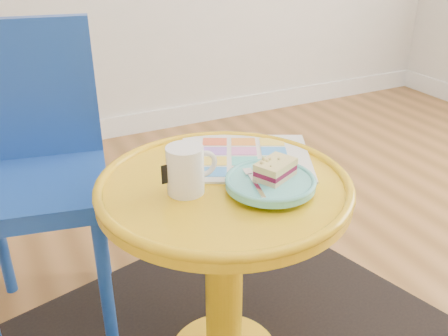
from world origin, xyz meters
name	(u,v)px	position (x,y,z in m)	size (l,w,h in m)	color
side_table	(224,240)	(-0.43, 0.24, 0.41)	(0.60, 0.60, 0.57)	gold
chair	(34,159)	(-0.80, 0.71, 0.51)	(0.46, 0.46, 0.89)	#18409C
newspaper	(244,157)	(-0.32, 0.34, 0.57)	(0.34, 0.29, 0.01)	silver
mug	(186,168)	(-0.52, 0.24, 0.63)	(0.12, 0.08, 0.11)	white
plate	(270,183)	(-0.35, 0.16, 0.59)	(0.21, 0.21, 0.02)	#5CC4C1
cake_slice	(275,169)	(-0.34, 0.16, 0.62)	(0.11, 0.10, 0.04)	#D3BC8C
fork	(254,182)	(-0.39, 0.16, 0.60)	(0.05, 0.14, 0.00)	silver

